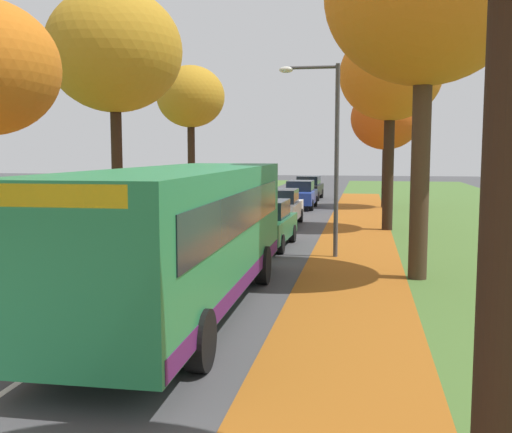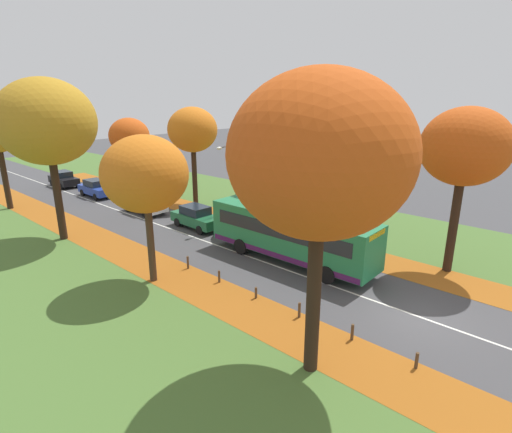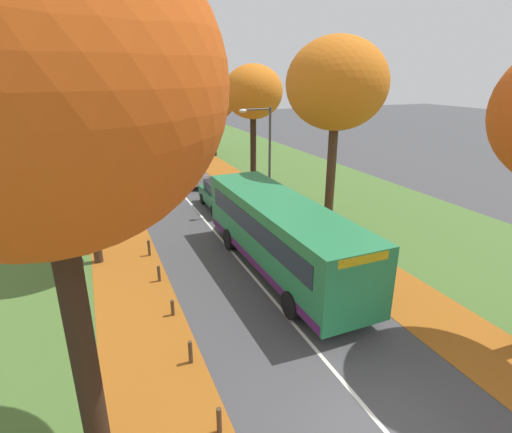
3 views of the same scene
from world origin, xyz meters
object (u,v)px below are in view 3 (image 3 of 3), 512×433
Objects in this scene: tree_left_near at (80,131)px; bollard_fifth at (159,274)px; tree_right_near at (337,85)px; bollard_fourth at (173,308)px; bus at (281,232)px; bollard_second at (219,421)px; car_black_fourth_in_line at (155,143)px; tree_left_far at (75,87)px; car_green_lead at (220,195)px; tree_left_nearest at (36,87)px; tree_left_mid at (67,74)px; tree_right_mid at (253,93)px; car_white_following at (190,173)px; tree_right_far at (213,101)px; car_blue_third_in_line at (168,154)px; bollard_third at (190,352)px; streetlamp_right at (264,149)px; bollard_sixth at (149,248)px.

bollard_fifth is (2.13, -2.75, -5.30)m from tree_left_near.
tree_right_near is (11.96, 0.51, 1.58)m from tree_left_near.
bus is at bearing 18.05° from bollard_fourth.
car_black_fourth_in_line reaches higher than bollard_second.
tree_left_far is 12.98× the size of bollard_fifth.
tree_left_near reaches higher than car_green_lead.
tree_right_near reaches higher than tree_left_far.
tree_left_nearest is at bearing -90.34° from tree_left_far.
bollard_fourth is (2.52, -15.23, -7.41)m from tree_left_mid.
tree_right_mid is 23.61m from bollard_second.
bollard_second reaches higher than bollard_fourth.
tree_left_far is at bearing 94.25° from bollard_second.
tree_left_far is 2.05× the size of car_white_following.
tree_left_far is 1.21× the size of tree_right_far.
tree_left_near is at bearing 111.96° from bollard_fourth.
tree_right_mid is 2.00× the size of car_white_following.
car_green_lead is (-4.80, 4.50, -6.39)m from tree_right_near.
bollard_fourth is at bearing 90.20° from bollard_second.
car_blue_third_in_line and car_black_fourth_in_line have the same top height.
tree_right_mid is 7.39m from car_white_following.
bus is 2.45× the size of car_black_fourth_in_line.
bollard_third is 1.24× the size of bollard_fourth.
car_green_lead is at bearing 136.85° from tree_right_near.
tree_left_near is at bearing 88.00° from tree_left_nearest.
tree_right_mid is at bearing -91.06° from tree_right_far.
car_blue_third_in_line is at bearing 80.17° from bollard_third.
car_blue_third_in_line is at bearing -88.78° from car_black_fourth_in_line.
bollard_third is (-0.03, 2.55, 0.01)m from bollard_second.
tree_left_far is at bearing 167.96° from car_blue_third_in_line.
streetlamp_right is 4.00m from car_green_lead.
tree_left_near is 0.79× the size of tree_right_near.
bollard_fourth is 0.10× the size of streetlamp_right.
tree_left_far reaches higher than bollard_second.
tree_left_nearest is 9.08m from bollard_fourth.
car_green_lead is (5.00, 15.42, 0.46)m from bollard_second.
tree_left_nearest is 1.18× the size of tree_left_far.
car_white_following is (4.70, 19.09, 0.46)m from bollard_third.
bus is (4.80, -0.99, 1.37)m from bollard_fifth.
tree_left_near is at bearing -138.01° from tree_right_mid.
streetlamp_right is at bearing 54.38° from tree_left_nearest.
tree_left_near is 5.68m from bollard_sixth.
bollard_third reaches higher than bollard_second.
tree_left_mid is at bearing -127.28° from car_blue_third_in_line.
car_green_lead is at bearing -88.81° from car_black_fourth_in_line.
bollard_fifth is (2.30, -23.69, -6.32)m from tree_left_far.
bollard_sixth is (2.52, -10.12, -7.32)m from tree_left_mid.
tree_left_far is 2.05× the size of car_blue_third_in_line.
bollard_fifth is at bearing -102.03° from car_blue_third_in_line.
tree_left_nearest is at bearing -111.29° from tree_right_far.
bus is at bearing 41.34° from tree_left_nearest.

